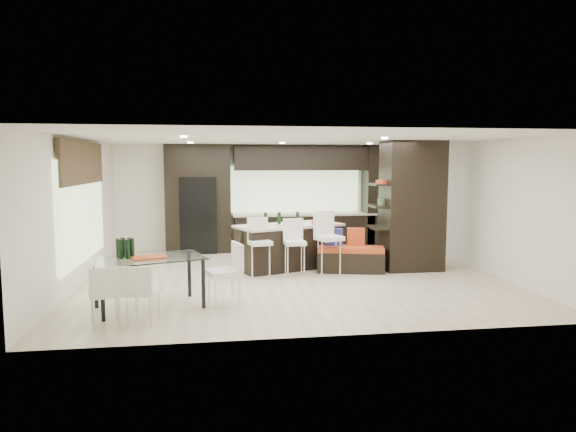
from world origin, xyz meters
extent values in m
plane|color=beige|center=(0.00, 0.00, 0.00)|extent=(8.00, 8.00, 0.00)
cube|color=white|center=(0.00, 3.50, 1.35)|extent=(8.00, 0.02, 2.70)
cube|color=white|center=(-4.00, 0.00, 1.35)|extent=(0.02, 7.00, 2.70)
cube|color=white|center=(4.00, 0.00, 1.35)|extent=(0.02, 7.00, 2.70)
cube|color=white|center=(0.00, 0.00, 2.70)|extent=(8.00, 7.00, 0.02)
cube|color=#B2D199|center=(-3.96, 0.20, 1.35)|extent=(0.04, 3.20, 1.90)
cube|color=#B2D199|center=(0.60, 3.46, 1.55)|extent=(3.40, 0.04, 1.20)
cube|color=brown|center=(-3.93, 0.20, 2.25)|extent=(0.08, 3.00, 0.80)
cube|color=white|center=(0.00, 0.25, 2.68)|extent=(4.00, 3.00, 0.02)
cube|color=black|center=(0.50, 3.17, 1.35)|extent=(6.80, 0.68, 2.70)
cube|color=black|center=(-1.90, 3.12, 0.95)|extent=(0.90, 0.68, 1.90)
cube|color=black|center=(2.60, 0.40, 1.35)|extent=(1.20, 0.80, 2.70)
cube|color=black|center=(0.06, 0.88, 0.47)|extent=(2.45, 1.72, 0.94)
cube|color=white|center=(-0.63, 0.09, 0.47)|extent=(0.49, 0.49, 0.94)
cube|color=white|center=(0.06, 0.10, 0.46)|extent=(0.42, 0.42, 0.92)
cube|color=white|center=(0.75, 0.07, 0.52)|extent=(0.58, 0.58, 1.04)
cube|color=black|center=(1.27, 0.31, 0.26)|extent=(1.45, 0.83, 0.53)
cube|color=white|center=(-2.52, -1.82, 0.40)|extent=(1.85, 1.41, 0.79)
cube|color=white|center=(-2.52, -2.57, 0.39)|extent=(0.51, 0.51, 0.78)
cube|color=white|center=(-3.03, -2.57, 0.39)|extent=(0.52, 0.52, 0.78)
cube|color=white|center=(-1.37, -1.82, 0.46)|extent=(0.61, 0.61, 0.91)
camera|label=1|loc=(-1.51, -9.84, 2.26)|focal=32.00mm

